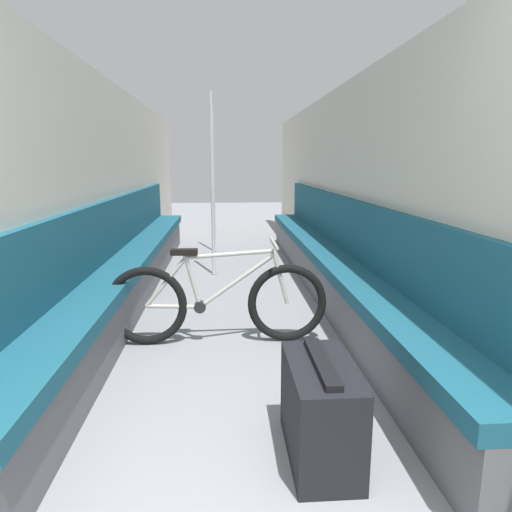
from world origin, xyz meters
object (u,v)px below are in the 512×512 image
object	(u,v)px
bench_seat_row_left	(129,266)
luggage_bag	(320,410)
bench_seat_row_right	(331,263)
bicycle	(217,302)
grab_pole_near	(212,189)
grab_pole_far	(214,183)

from	to	relation	value
bench_seat_row_left	luggage_bag	world-z (taller)	bench_seat_row_left
bench_seat_row_right	bicycle	bearing A→B (deg)	-133.26
bench_seat_row_right	grab_pole_near	xyz separation A→B (m)	(-1.25, 0.96, 0.72)
bench_seat_row_left	grab_pole_near	size ratio (longest dim) A/B	2.97
bench_seat_row_left	bench_seat_row_right	size ratio (longest dim) A/B	1.00
grab_pole_far	luggage_bag	world-z (taller)	grab_pole_far
bench_seat_row_left	luggage_bag	xyz separation A→B (m)	(1.41, -2.68, -0.10)
bench_seat_row_right	luggage_bag	bearing A→B (deg)	-104.08
bicycle	grab_pole_near	xyz separation A→B (m)	(-0.08, 2.20, 0.73)
bench_seat_row_right	grab_pole_near	distance (m)	1.73
grab_pole_far	luggage_bag	distance (m)	5.24
bench_seat_row_left	grab_pole_far	distance (m)	2.69
bicycle	grab_pole_near	world-z (taller)	grab_pole_near
bicycle	grab_pole_near	bearing A→B (deg)	107.05
grab_pole_far	bench_seat_row_right	bearing A→B (deg)	-62.76
grab_pole_near	grab_pole_far	world-z (taller)	same
luggage_bag	grab_pole_far	bearing A→B (deg)	96.57
bench_seat_row_left	luggage_bag	bearing A→B (deg)	-62.26
grab_pole_far	grab_pole_near	bearing A→B (deg)	-89.38
grab_pole_near	grab_pole_far	size ratio (longest dim) A/B	1.00
bicycle	luggage_bag	bearing A→B (deg)	-55.76
bench_seat_row_left	grab_pole_far	bearing A→B (deg)	71.56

